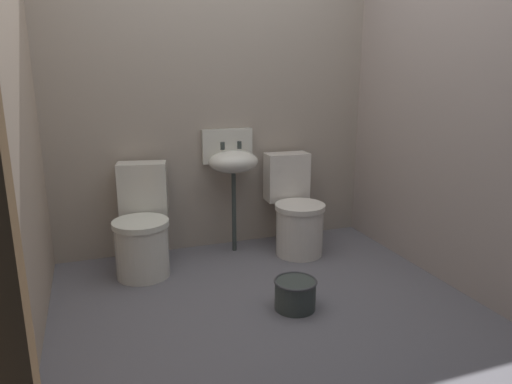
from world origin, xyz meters
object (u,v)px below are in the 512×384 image
object	(u,v)px
toilet_right	(296,213)
bucket	(295,293)
toilet_left	(142,230)
sink	(232,160)

from	to	relation	value
toilet_right	bucket	distance (m)	1.01
toilet_left	toilet_right	size ratio (longest dim) A/B	1.00
toilet_right	bucket	bearing A→B (deg)	67.55
sink	bucket	xyz separation A→B (m)	(0.07, -1.09, -0.65)
toilet_right	sink	bearing A→B (deg)	-19.87
toilet_left	bucket	xyz separation A→B (m)	(0.82, -0.90, -0.22)
toilet_right	sink	xyz separation A→B (m)	(-0.48, 0.19, 0.43)
toilet_right	sink	world-z (taller)	sink
toilet_left	toilet_right	bearing A→B (deg)	-168.39
toilet_left	toilet_right	xyz separation A→B (m)	(1.23, -0.00, 0.00)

